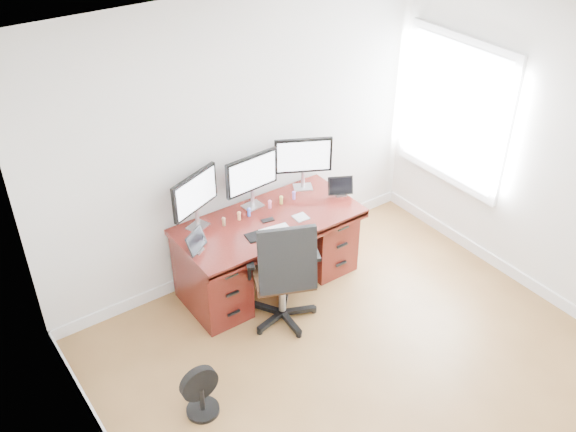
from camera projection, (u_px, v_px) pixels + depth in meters
ground at (399, 404)px, 5.00m from camera, size 4.50×4.50×0.00m
back_wall at (240, 141)px, 5.77m from camera, size 4.00×0.10×2.70m
desk at (268, 249)px, 6.01m from camera, size 1.70×0.80×0.75m
office_chair at (283, 289)px, 5.58m from camera, size 0.77×0.77×1.11m
floor_fan at (201, 392)px, 4.82m from camera, size 0.30×0.26×0.44m
monitor_left at (195, 195)px, 5.52m from camera, size 0.52×0.24×0.53m
monitor_center at (252, 175)px, 5.80m from camera, size 0.55×0.15×0.53m
monitor_right at (303, 157)px, 6.07m from camera, size 0.50×0.29×0.53m
tablet_left at (197, 243)px, 5.36m from camera, size 0.24×0.18×0.19m
tablet_right at (341, 187)px, 6.10m from camera, size 0.24×0.17×0.19m
keyboard at (275, 230)px, 5.65m from camera, size 0.28×0.15×0.01m
trackpad at (301, 217)px, 5.82m from camera, size 0.13×0.13×0.01m
drawing_tablet at (259, 235)px, 5.58m from camera, size 0.25×0.18×0.01m
phone at (268, 220)px, 5.78m from camera, size 0.13×0.08×0.01m
figurine_brown at (224, 221)px, 5.69m from camera, size 0.04×0.04×0.09m
figurine_orange at (239, 215)px, 5.77m from camera, size 0.04×0.04×0.09m
figurine_blue at (249, 211)px, 5.82m from camera, size 0.04×0.04×0.09m
figurine_pink at (270, 204)px, 5.93m from camera, size 0.04×0.04×0.09m
figurine_yellow at (281, 199)px, 5.99m from camera, size 0.04×0.04×0.09m
figurine_purple at (294, 195)px, 6.06m from camera, size 0.04×0.04×0.09m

